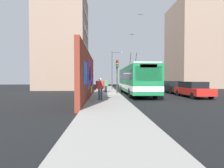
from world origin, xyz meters
The scene contains 15 objects.
ground_plane centered at (0.00, 0.00, 0.00)m, with size 80.00×80.00×0.00m, color black.
sidewalk_slab centered at (0.00, 1.60, 0.07)m, with size 48.00×3.20×0.15m, color gray.
graffiti_wall centered at (-4.61, 3.35, 2.10)m, with size 12.79×0.32×4.19m.
building_far_left centered at (12.20, 9.20, 8.60)m, with size 10.20×8.15×17.20m.
building_far_right centered at (16.61, -17.00, 8.88)m, with size 10.63×8.05×17.75m.
city_bus centered at (-0.13, -1.80, 1.83)m, with size 11.94×2.65×5.08m.
parked_car_red centered at (-3.35, -7.00, 0.84)m, with size 4.83×1.90×1.58m.
parked_car_black centered at (2.03, -7.00, 0.83)m, with size 4.48×1.74×1.58m.
parked_car_navy centered at (7.34, -7.00, 0.83)m, with size 4.45×1.83×1.58m.
parked_car_champagne centered at (13.70, -7.00, 0.84)m, with size 4.78×1.89×1.58m.
pedestrian_midblock centered at (1.95, 1.63, 1.07)m, with size 0.22×0.72×1.58m.
pedestrian_near_wall centered at (-6.30, 2.20, 1.20)m, with size 0.24×0.78×1.77m.
traffic_light centered at (-0.15, 0.35, 2.78)m, with size 0.49×0.28×3.89m.
street_lamp centered at (9.79, 0.24, 3.88)m, with size 0.44×1.86×6.45m.
flying_pigeons centered at (1.62, -2.15, 8.67)m, with size 2.30×1.28×2.08m.
Camera 1 is at (-20.40, 1.95, 1.84)m, focal length 28.08 mm.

